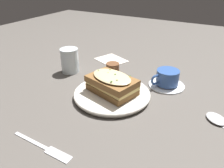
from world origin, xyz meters
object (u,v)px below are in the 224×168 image
(sandwich, at_px, (112,84))
(fork, at_px, (47,149))
(water_glass, at_px, (70,60))
(spoon, at_px, (218,121))
(teacup_with_saucer, at_px, (167,79))
(napkin, at_px, (111,60))
(dinner_plate, at_px, (112,94))
(condiment_pot, at_px, (113,68))

(sandwich, relative_size, fork, 0.98)
(water_glass, distance_m, spoon, 0.56)
(water_glass, bearing_deg, sandwich, 159.58)
(teacup_with_saucer, height_order, napkin, teacup_with_saucer)
(dinner_plate, distance_m, teacup_with_saucer, 0.20)
(sandwich, xyz_separation_m, spoon, (-0.31, -0.03, -0.04))
(dinner_plate, relative_size, sandwich, 1.42)
(napkin, bearing_deg, fork, 104.66)
(teacup_with_saucer, distance_m, condiment_pot, 0.22)
(water_glass, bearing_deg, napkin, -113.66)
(fork, distance_m, napkin, 0.56)
(spoon, xyz_separation_m, condiment_pot, (0.40, -0.14, 0.01))
(teacup_with_saucer, bearing_deg, condiment_pot, -56.65)
(sandwich, height_order, fork, sandwich)
(dinner_plate, xyz_separation_m, teacup_with_saucer, (-0.13, -0.16, 0.02))
(water_glass, bearing_deg, condiment_pot, -151.72)
(spoon, bearing_deg, water_glass, 130.18)
(sandwich, bearing_deg, dinner_plate, -64.75)
(teacup_with_saucer, bearing_deg, water_glass, -43.52)
(dinner_plate, xyz_separation_m, condiment_pot, (0.09, -0.17, 0.01))
(dinner_plate, bearing_deg, condiment_pot, -61.28)
(condiment_pot, bearing_deg, water_glass, 28.28)
(dinner_plate, bearing_deg, teacup_with_saucer, -129.70)
(dinner_plate, xyz_separation_m, sandwich, (-0.00, 0.00, 0.04))
(napkin, bearing_deg, dinner_plate, 120.09)
(water_glass, relative_size, condiment_pot, 1.82)
(sandwich, relative_size, teacup_with_saucer, 1.39)
(fork, bearing_deg, napkin, -164.24)
(fork, xyz_separation_m, napkin, (0.14, -0.55, 0.00))
(fork, height_order, spoon, spoon)
(teacup_with_saucer, xyz_separation_m, napkin, (0.29, -0.11, -0.02))
(fork, bearing_deg, water_glass, -147.07)
(water_glass, xyz_separation_m, fork, (-0.22, 0.36, -0.05))
(sandwich, xyz_separation_m, condiment_pot, (0.09, -0.17, -0.03))
(teacup_with_saucer, height_order, fork, teacup_with_saucer)
(sandwich, height_order, spoon, sandwich)
(spoon, distance_m, condiment_pot, 0.43)
(sandwich, bearing_deg, fork, 86.64)
(sandwich, relative_size, water_glass, 1.82)
(fork, relative_size, napkin, 1.40)
(teacup_with_saucer, height_order, spoon, teacup_with_saucer)
(water_glass, relative_size, fork, 0.54)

